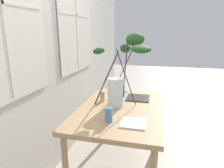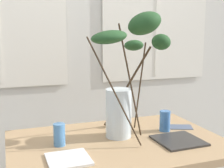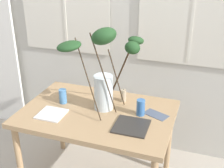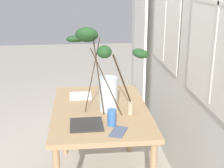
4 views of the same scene
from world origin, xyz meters
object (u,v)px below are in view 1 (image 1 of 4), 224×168
Objects in this scene: drinking_glass_blue_left at (109,115)px; pillar_candle at (102,96)px; plate_square_right at (138,98)px; dining_table at (121,115)px; plate_square_left at (133,123)px; drinking_glass_blue_right at (122,91)px; vase_with_branches at (121,72)px.

drinking_glass_blue_left is 1.05× the size of pillar_candle.
plate_square_right is (0.67, -0.17, -0.06)m from drinking_glass_blue_left.
dining_table is 0.37m from plate_square_right.
plate_square_left is (0.01, -0.21, -0.06)m from drinking_glass_blue_left.
drinking_glass_blue_right is 0.64× the size of plate_square_left.
vase_with_branches is 0.50m from drinking_glass_blue_left.
plate_square_right is 2.13× the size of pillar_candle.
plate_square_right is at bearing -21.64° from dining_table.
pillar_candle is (0.48, 0.42, 0.05)m from plate_square_left.
plate_square_left is 1.74× the size of pillar_candle.
drinking_glass_blue_left is 0.69m from plate_square_right.
drinking_glass_blue_right is 0.73m from plate_square_left.
vase_with_branches is at bearing 25.43° from plate_square_left.
drinking_glass_blue_right is (0.69, 0.02, 0.00)m from drinking_glass_blue_left.
drinking_glass_blue_left reaches higher than plate_square_right.
plate_square_right is (-0.02, -0.20, -0.06)m from drinking_glass_blue_right.
pillar_candle is at bearing 22.50° from drinking_glass_blue_left.
plate_square_right is at bearing 3.48° from plate_square_left.
dining_table is at bearing 27.39° from plate_square_left.
drinking_glass_blue_right is at bearing 19.23° from plate_square_left.
drinking_glass_blue_left is at bearing 172.72° from dining_table.
drinking_glass_blue_left is 0.69m from drinking_glass_blue_right.
dining_table is 4.87× the size of plate_square_right.
plate_square_left is at bearing -88.49° from drinking_glass_blue_left.
vase_with_branches is at bearing 151.31° from plate_square_right.
pillar_candle reaches higher than plate_square_right.
vase_with_branches is at bearing 14.06° from dining_table.
vase_with_branches reaches higher than plate_square_left.
vase_with_branches is 0.47m from plate_square_right.
vase_with_branches reaches higher than plate_square_right.
plate_square_left is (-0.39, -0.19, -0.36)m from vase_with_branches.
pillar_candle is (0.49, 0.20, -0.01)m from drinking_glass_blue_left.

